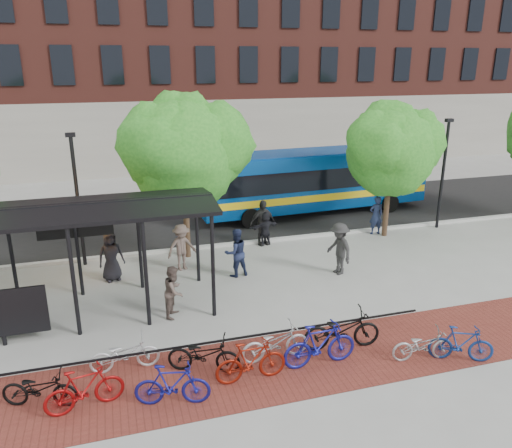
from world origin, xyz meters
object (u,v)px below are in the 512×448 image
object	(u,v)px
lamp_post_left	(77,197)
bike_8	(342,330)
bike_3	(172,385)
pedestrian_2	(236,253)
pedestrian_0	(111,256)
bike_0	(40,388)
bike_6	(275,343)
tree_c	(393,146)
bike_1	(84,389)
bike_5	(251,361)
pedestrian_9	(339,249)
pedestrian_3	(182,247)
bus	(313,178)
bike_2	(125,354)
bike_7	(320,345)
pedestrian_8	(174,291)
bike_10	(423,345)
bus_shelter	(30,226)
bike_11	(461,344)
pedestrian_5	(265,228)
tree_b	(185,147)
pedestrian_4	(262,223)
bike_4	(204,354)
lamp_post_right	(443,171)
pedestrian_7	(376,215)

from	to	relation	value
lamp_post_left	bike_8	world-z (taller)	lamp_post_left
bike_3	pedestrian_2	world-z (taller)	pedestrian_2
pedestrian_0	bike_0	bearing A→B (deg)	-119.05
pedestrian_2	bike_3	bearing A→B (deg)	53.80
bike_0	bike_6	size ratio (longest dim) A/B	0.94
tree_c	bike_1	distance (m)	15.89
bike_0	bike_8	size ratio (longest dim) A/B	0.82
bike_5	pedestrian_9	size ratio (longest dim) A/B	0.92
bike_5	pedestrian_3	xyz separation A→B (m)	(-0.59, 7.42, 0.36)
bus	pedestrian_3	bearing A→B (deg)	-147.24
bike_2	bike_8	world-z (taller)	bike_8
bike_7	pedestrian_8	world-z (taller)	pedestrian_8
bike_10	pedestrian_8	world-z (taller)	pedestrian_8
bus_shelter	bike_11	distance (m)	12.50
bus_shelter	bus	distance (m)	14.77
bike_2	bike_7	distance (m)	5.03
pedestrian_5	lamp_post_left	bearing A→B (deg)	-14.54
bike_8	bus_shelter	bearing A→B (deg)	69.95
bus_shelter	tree_b	distance (m)	6.64
bus_shelter	pedestrian_0	distance (m)	3.76
bus_shelter	pedestrian_4	bearing A→B (deg)	26.59
bike_2	pedestrian_0	distance (m)	5.86
bike_4	bike_5	distance (m)	1.26
lamp_post_right	bike_10	xyz separation A→B (m)	(-7.21, -9.41, -2.31)
bike_0	pedestrian_9	distance (m)	11.03
bike_2	pedestrian_5	bearing A→B (deg)	-38.90
pedestrian_4	bike_3	bearing A→B (deg)	-130.11
bike_3	bike_6	size ratio (longest dim) A/B	0.94
bike_4	pedestrian_3	xyz separation A→B (m)	(0.46, 6.70, 0.41)
bus_shelter	bike_10	world-z (taller)	bus_shelter
bike_4	bike_6	xyz separation A→B (m)	(1.92, 0.01, -0.00)
bike_1	pedestrian_7	world-z (taller)	pedestrian_7
bike_8	pedestrian_0	xyz separation A→B (m)	(-5.97, 6.48, 0.37)
pedestrian_0	bike_6	bearing A→B (deg)	-72.65
pedestrian_3	bike_7	bearing A→B (deg)	-87.42
pedestrian_3	bike_6	bearing A→B (deg)	-93.91
bus	pedestrian_9	size ratio (longest dim) A/B	6.16
pedestrian_4	pedestrian_3	bearing A→B (deg)	-166.94
bike_0	bike_4	bearing A→B (deg)	-68.53
tree_c	bike_1	bearing A→B (deg)	-145.85
bike_6	bike_2	bearing A→B (deg)	77.60
bus	pedestrian_8	distance (m)	12.38
bus	bike_2	distance (m)	15.37
bike_4	bike_6	bearing A→B (deg)	-67.42
bike_0	tree_c	bearing A→B (deg)	-41.37
bike_7	pedestrian_2	distance (m)	6.20
bus_shelter	bike_3	xyz separation A→B (m)	(3.33, -5.27, -2.47)
pedestrian_3	bus	bearing A→B (deg)	19.68
tree_c	bike_2	bearing A→B (deg)	-148.18
bus	bike_8	world-z (taller)	bus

